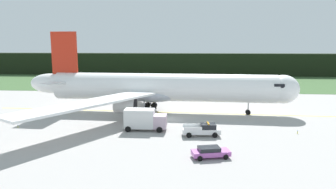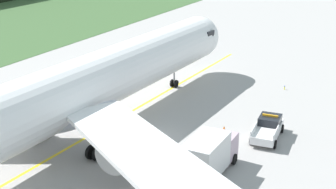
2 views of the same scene
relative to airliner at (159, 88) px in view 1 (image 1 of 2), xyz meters
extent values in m
plane|color=#A09D9A|center=(2.75, -5.32, -4.77)|extent=(320.00, 320.00, 0.00)
cube|color=#395A30|center=(2.75, 46.47, -4.75)|extent=(320.00, 44.84, 0.04)
cube|color=black|center=(2.75, 70.23, -0.28)|extent=(288.00, 7.12, 8.97)
cube|color=yellow|center=(0.79, -0.03, -4.76)|extent=(67.36, 3.10, 0.01)
cylinder|color=white|center=(0.79, -0.03, 0.14)|extent=(42.31, 6.99, 5.24)
ellipsoid|color=white|center=(22.88, -0.95, 0.14)|extent=(5.98, 5.48, 5.24)
ellipsoid|color=white|center=(-21.83, 0.91, 0.53)|extent=(8.55, 4.28, 3.93)
ellipsoid|color=#B4BAC8|center=(-1.32, 0.05, -1.30)|extent=(11.02, 5.95, 2.88)
cube|color=black|center=(21.63, -0.90, 1.06)|extent=(2.01, 5.05, 0.70)
cube|color=white|center=(-8.11, 14.25, -0.52)|extent=(16.21, 25.06, 0.35)
cylinder|color=#ADADAD|center=(-4.44, 7.94, -1.92)|extent=(3.62, 2.95, 2.81)
cylinder|color=black|center=(-2.64, 7.87, -1.92)|extent=(0.23, 2.59, 2.59)
cube|color=white|center=(-9.27, -13.52, -0.52)|extent=(17.86, 24.35, 0.35)
cylinder|color=#ADADAD|center=(-5.09, -7.55, -1.92)|extent=(3.62, 2.95, 2.81)
cylinder|color=black|center=(-3.29, -7.62, -1.92)|extent=(0.23, 2.59, 2.59)
cube|color=red|center=(-18.72, 0.78, 5.93)|extent=(5.14, 0.65, 9.49)
cube|color=white|center=(-19.09, 4.08, 1.06)|extent=(4.25, 6.67, 0.28)
cube|color=white|center=(-19.36, -2.48, 1.06)|extent=(4.67, 6.72, 0.28)
cylinder|color=gray|center=(16.78, -0.70, -3.17)|extent=(0.20, 0.20, 2.28)
cylinder|color=black|center=(16.79, -0.44, -4.32)|extent=(0.91, 0.26, 0.90)
cylinder|color=black|center=(16.77, -0.96, -4.32)|extent=(0.91, 0.26, 0.90)
cylinder|color=gray|center=(-2.18, 3.50, -3.02)|extent=(0.28, 0.28, 2.28)
cylinder|color=black|center=(-1.49, 3.12, -4.17)|extent=(1.21, 0.35, 1.20)
cylinder|color=black|center=(-1.46, 3.82, -4.17)|extent=(1.21, 0.35, 1.20)
cylinder|color=black|center=(-2.89, 3.18, -4.17)|extent=(1.21, 0.35, 1.20)
cylinder|color=black|center=(-2.86, 3.88, -4.17)|extent=(1.21, 0.35, 1.20)
cylinder|color=gray|center=(-2.46, -3.31, -3.02)|extent=(0.28, 0.28, 2.28)
cylinder|color=black|center=(-1.75, -2.99, -4.17)|extent=(1.21, 0.35, 1.20)
cylinder|color=black|center=(-1.77, -3.69, -4.17)|extent=(1.21, 0.35, 1.20)
cylinder|color=black|center=(-3.14, -2.93, -4.17)|extent=(1.21, 0.35, 1.20)
cylinder|color=black|center=(-3.17, -3.63, -4.17)|extent=(1.21, 0.35, 1.20)
cube|color=white|center=(7.62, -14.81, -4.04)|extent=(5.59, 2.53, 0.70)
cube|color=black|center=(8.60, -14.72, -3.34)|extent=(2.33, 2.08, 0.70)
cube|color=white|center=(6.24, -13.95, -3.46)|extent=(2.60, 0.33, 0.45)
cube|color=white|center=(6.41, -15.90, -3.46)|extent=(2.60, 0.33, 0.45)
cube|color=orange|center=(8.60, -14.72, -2.91)|extent=(0.33, 1.45, 0.16)
cylinder|color=black|center=(9.37, -13.60, -4.39)|extent=(0.78, 0.31, 0.76)
cylinder|color=black|center=(9.55, -15.69, -4.39)|extent=(0.78, 0.31, 0.76)
cylinder|color=black|center=(5.69, -13.93, -4.39)|extent=(0.78, 0.31, 0.76)
cylinder|color=black|center=(5.88, -16.02, -4.39)|extent=(0.78, 0.31, 0.76)
cube|color=#B99EB1|center=(1.46, -12.66, -3.32)|extent=(1.90, 2.40, 2.00)
cube|color=silver|center=(-1.74, -12.66, -2.89)|extent=(4.51, 2.41, 2.84)
cylinder|color=#99999E|center=(-0.84, -12.66, -4.41)|extent=(0.77, 0.10, 1.04)
cylinder|color=#99999E|center=(-2.64, -12.65, -4.41)|extent=(0.77, 0.10, 1.04)
cylinder|color=black|center=(1.47, -11.46, -4.32)|extent=(0.90, 0.26, 0.90)
cylinder|color=black|center=(1.46, -13.86, -4.32)|extent=(0.90, 0.26, 0.90)
cylinder|color=black|center=(-3.31, -11.45, -4.32)|extent=(0.90, 0.26, 0.90)
cylinder|color=black|center=(-3.32, -13.85, -4.32)|extent=(0.90, 0.26, 0.90)
cube|color=#AD54AD|center=(8.51, -23.42, -4.19)|extent=(4.71, 2.78, 0.55)
cube|color=black|center=(8.29, -23.47, -3.69)|extent=(2.77, 2.12, 0.45)
cylinder|color=black|center=(9.79, -22.17, -4.47)|extent=(0.63, 0.31, 0.60)
cylinder|color=black|center=(10.22, -23.96, -4.47)|extent=(0.63, 0.31, 0.60)
cylinder|color=black|center=(6.79, -22.88, -4.47)|extent=(0.63, 0.31, 0.60)
cylinder|color=black|center=(7.22, -24.67, -4.47)|extent=(0.63, 0.31, 0.60)
cube|color=black|center=(6.69, -10.97, -4.75)|extent=(0.66, 0.66, 0.03)
cone|color=orange|center=(6.69, -10.97, -4.34)|extent=(0.51, 0.51, 0.80)
cylinder|color=yellow|center=(21.91, -12.76, -4.57)|extent=(0.10, 0.10, 0.39)
sphere|color=blue|center=(21.91, -12.76, -4.33)|extent=(0.12, 0.12, 0.12)
cylinder|color=yellow|center=(-21.27, -12.76, -4.60)|extent=(0.10, 0.10, 0.33)
sphere|color=blue|center=(-21.27, -12.76, -4.39)|extent=(0.12, 0.12, 0.12)
camera|label=1|loc=(6.17, -58.21, 8.54)|focal=33.01mm
camera|label=2|loc=(-32.07, -25.13, 13.76)|focal=51.23mm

